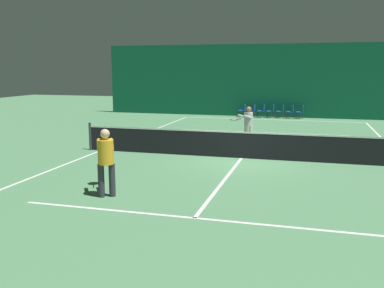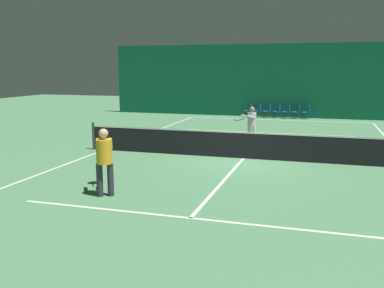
% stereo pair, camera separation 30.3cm
% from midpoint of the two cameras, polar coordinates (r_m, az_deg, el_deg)
% --- Properties ---
extents(ground_plane, '(60.00, 60.00, 0.00)m').
position_cam_midpoint_polar(ground_plane, '(15.29, 6.04, -1.89)').
color(ground_plane, '#4C7F56').
extents(backdrop_curtain, '(23.00, 0.12, 4.71)m').
position_cam_midpoint_polar(backdrop_curtain, '(28.42, 10.69, 8.29)').
color(backdrop_curtain, '#0F5138').
rests_on(backdrop_curtain, ground).
extents(court_line_baseline_far, '(11.00, 0.10, 0.00)m').
position_cam_midpoint_polar(court_line_baseline_far, '(26.96, 10.22, 3.20)').
color(court_line_baseline_far, silver).
rests_on(court_line_baseline_far, ground).
extents(court_line_service_far, '(8.25, 0.10, 0.00)m').
position_cam_midpoint_polar(court_line_service_far, '(21.54, 8.85, 1.54)').
color(court_line_service_far, silver).
rests_on(court_line_service_far, ground).
extents(court_line_service_near, '(8.25, 0.10, 0.00)m').
position_cam_midpoint_polar(court_line_service_near, '(9.26, -0.60, -9.85)').
color(court_line_service_near, silver).
rests_on(court_line_service_near, ground).
extents(court_line_sideline_left, '(0.10, 23.80, 0.00)m').
position_cam_midpoint_polar(court_line_sideline_left, '(17.05, -12.51, -0.83)').
color(court_line_sideline_left, silver).
rests_on(court_line_sideline_left, ground).
extents(court_line_centre, '(0.10, 12.80, 0.00)m').
position_cam_midpoint_polar(court_line_centre, '(15.29, 6.04, -1.88)').
color(court_line_centre, silver).
rests_on(court_line_centre, ground).
extents(tennis_net, '(12.00, 0.10, 1.07)m').
position_cam_midpoint_polar(tennis_net, '(15.19, 6.08, -0.01)').
color(tennis_net, black).
rests_on(tennis_net, ground).
extents(player_near, '(0.96, 1.37, 1.70)m').
position_cam_midpoint_polar(player_near, '(10.77, -12.21, -1.75)').
color(player_near, '#2D2D38').
rests_on(player_near, ground).
extents(player_far, '(0.93, 1.31, 1.58)m').
position_cam_midpoint_polar(player_far, '(18.08, 6.97, 2.90)').
color(player_far, beige).
rests_on(player_far, ground).
extents(courtside_chair_0, '(0.44, 0.44, 0.84)m').
position_cam_midpoint_polar(courtside_chair_0, '(28.22, 6.53, 4.59)').
color(courtside_chair_0, '#2D2D2D').
rests_on(courtside_chair_0, ground).
extents(courtside_chair_1, '(0.44, 0.44, 0.84)m').
position_cam_midpoint_polar(courtside_chair_1, '(28.14, 7.77, 4.54)').
color(courtside_chair_1, '#2D2D2D').
rests_on(courtside_chair_1, ground).
extents(courtside_chair_2, '(0.44, 0.44, 0.84)m').
position_cam_midpoint_polar(courtside_chair_2, '(28.06, 9.02, 4.50)').
color(courtside_chair_2, '#2D2D2D').
rests_on(courtside_chair_2, ground).
extents(courtside_chair_3, '(0.44, 0.44, 0.84)m').
position_cam_midpoint_polar(courtside_chair_3, '(28.00, 10.27, 4.45)').
color(courtside_chair_3, '#2D2D2D').
rests_on(courtside_chair_3, ground).
extents(courtside_chair_4, '(0.44, 0.44, 0.84)m').
position_cam_midpoint_polar(courtside_chair_4, '(27.95, 11.52, 4.40)').
color(courtside_chair_4, '#2D2D2D').
rests_on(courtside_chair_4, ground).
extents(courtside_chair_5, '(0.44, 0.44, 0.84)m').
position_cam_midpoint_polar(courtside_chair_5, '(27.92, 12.78, 4.34)').
color(courtside_chair_5, '#2D2D2D').
rests_on(courtside_chair_5, ground).
extents(courtside_chair_6, '(0.44, 0.44, 0.84)m').
position_cam_midpoint_polar(courtside_chair_6, '(27.90, 14.04, 4.29)').
color(courtside_chair_6, '#2D2D2D').
rests_on(courtside_chair_6, ground).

